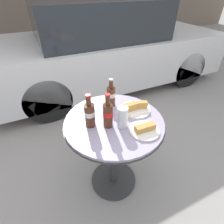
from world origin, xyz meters
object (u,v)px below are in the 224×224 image
at_px(lunch_plate_near, 135,108).
at_px(drinking_glass, 123,118).
at_px(bistro_table, 114,138).
at_px(cola_bottle_left, 111,95).
at_px(parked_car, 106,48).
at_px(cola_bottle_center, 108,114).
at_px(cola_bottle_right, 90,114).
at_px(lunch_plate_far, 145,130).

bearing_deg(lunch_plate_near, drinking_glass, -145.09).
height_order(bistro_table, lunch_plate_near, lunch_plate_near).
height_order(cola_bottle_left, parked_car, parked_car).
bearing_deg(bistro_table, lunch_plate_near, 11.97).
distance_m(bistro_table, drinking_glass, 0.27).
bearing_deg(cola_bottle_center, cola_bottle_right, 152.25).
relative_size(cola_bottle_right, lunch_plate_near, 1.05).
height_order(lunch_plate_near, parked_car, parked_car).
bearing_deg(cola_bottle_right, lunch_plate_near, 3.48).
distance_m(cola_bottle_center, lunch_plate_far, 0.27).
bearing_deg(parked_car, drinking_glass, -110.26).
relative_size(cola_bottle_center, lunch_plate_far, 1.25).
relative_size(cola_bottle_left, parked_car, 0.06).
relative_size(drinking_glass, parked_car, 0.04).
bearing_deg(lunch_plate_far, parked_car, 73.32).
bearing_deg(drinking_glass, bistro_table, 107.38).
height_order(cola_bottle_right, lunch_plate_far, cola_bottle_right).
xyz_separation_m(cola_bottle_left, parked_car, (0.73, 1.80, -0.21)).
bearing_deg(lunch_plate_far, bistro_table, 124.82).
xyz_separation_m(cola_bottle_right, parked_car, (0.96, 1.97, -0.21)).
xyz_separation_m(cola_bottle_right, lunch_plate_far, (0.31, -0.21, -0.08)).
relative_size(cola_bottle_right, cola_bottle_center, 0.97).
height_order(bistro_table, parked_car, parked_car).
relative_size(bistro_table, lunch_plate_far, 3.71).
xyz_separation_m(cola_bottle_right, drinking_glass, (0.20, -0.10, -0.03)).
height_order(drinking_glass, parked_car, parked_car).
bearing_deg(cola_bottle_center, bistro_table, 30.36).
height_order(cola_bottle_left, lunch_plate_far, cola_bottle_left).
height_order(lunch_plate_far, parked_car, parked_car).
bearing_deg(lunch_plate_near, cola_bottle_right, -176.52).
distance_m(cola_bottle_center, drinking_glass, 0.10).
distance_m(cola_bottle_left, cola_bottle_center, 0.26).
relative_size(bistro_table, parked_car, 0.19).
distance_m(cola_bottle_right, lunch_plate_far, 0.38).
distance_m(bistro_table, lunch_plate_far, 0.31).
relative_size(drinking_glass, lunch_plate_near, 0.65).
bearing_deg(lunch_plate_far, cola_bottle_left, 100.35).
bearing_deg(drinking_glass, cola_bottle_left, 81.85).
height_order(bistro_table, drinking_glass, drinking_glass).
bearing_deg(cola_bottle_right, drinking_glass, -26.70).
distance_m(drinking_glass, parked_car, 2.22).
bearing_deg(bistro_table, cola_bottle_right, 173.49).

